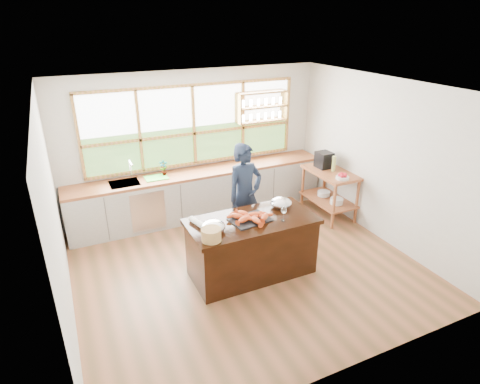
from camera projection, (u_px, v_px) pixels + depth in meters
ground_plane at (246, 265)px, 6.22m from camera, size 5.00×5.00×0.00m
room_shell at (233, 148)px, 5.95m from camera, size 5.02×4.52×2.71m
back_counter at (201, 193)px, 7.64m from camera, size 4.90×0.63×0.90m
right_shelf_unit at (330, 186)px, 7.56m from camera, size 0.62×1.10×0.90m
island at (252, 246)px, 5.87m from camera, size 1.85×0.90×0.90m
cook at (245, 196)px, 6.51m from camera, size 0.70×0.53×1.75m
potted_plant at (163, 168)px, 7.19m from camera, size 0.17×0.13×0.29m
cutting_board at (156, 178)px, 7.14m from camera, size 0.40×0.30×0.01m
espresso_machine at (324, 160)px, 7.58m from camera, size 0.27×0.29×0.30m
wine_bottle at (334, 164)px, 7.41m from camera, size 0.09×0.09×0.29m
fruit_bowl at (343, 177)px, 7.08m from camera, size 0.23×0.23×0.11m
slate_board at (250, 220)px, 5.67m from camera, size 0.60×0.47×0.02m
lobster_pile at (250, 217)px, 5.64m from camera, size 0.55×0.48×0.08m
mixing_bowl_left at (213, 227)px, 5.36m from camera, size 0.33×0.33×0.16m
mixing_bowl_right at (281, 203)px, 6.04m from camera, size 0.32×0.32×0.16m
wine_glass at (284, 210)px, 5.60m from camera, size 0.08×0.08×0.22m
wicker_basket at (211, 235)px, 5.13m from camera, size 0.26×0.26×0.17m
parchment_roll at (197, 222)px, 5.53m from camera, size 0.15×0.31×0.08m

